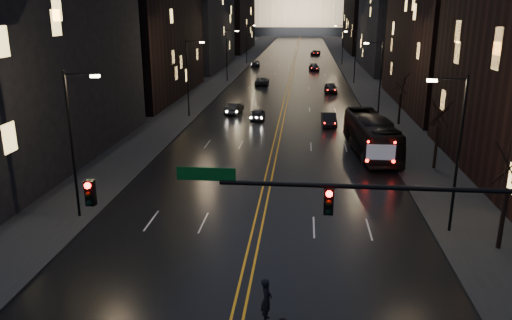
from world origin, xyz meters
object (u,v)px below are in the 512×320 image
(oncoming_car_a, at_px, (258,114))
(receding_car_a, at_px, (329,119))
(traffic_signal, at_px, (395,216))
(pedestrian_a, at_px, (266,300))
(bus, at_px, (371,135))
(oncoming_car_b, at_px, (234,108))

(oncoming_car_a, height_order, receding_car_a, receding_car_a)
(traffic_signal, height_order, oncoming_car_a, traffic_signal)
(oncoming_car_a, distance_m, pedestrian_a, 38.86)
(bus, xyz_separation_m, oncoming_car_a, (-11.22, 12.95, -0.97))
(traffic_signal, height_order, oncoming_car_b, traffic_signal)
(bus, height_order, pedestrian_a, bus)
(pedestrian_a, bearing_deg, traffic_signal, -99.62)
(oncoming_car_a, distance_m, oncoming_car_b, 4.50)
(traffic_signal, distance_m, pedestrian_a, 6.30)
(pedestrian_a, bearing_deg, oncoming_car_b, 7.69)
(bus, relative_size, oncoming_car_b, 2.82)
(oncoming_car_a, distance_m, receding_car_a, 8.33)
(oncoming_car_a, bearing_deg, pedestrian_a, 93.47)
(pedestrian_a, bearing_deg, bus, -17.83)
(traffic_signal, bearing_deg, oncoming_car_b, 105.59)
(traffic_signal, xyz_separation_m, bus, (2.59, 26.34, -3.45))
(traffic_signal, bearing_deg, bus, 84.38)
(oncoming_car_b, bearing_deg, pedestrian_a, 106.93)
(bus, xyz_separation_m, receding_car_a, (-3.18, 10.78, -0.95))
(traffic_signal, relative_size, bus, 1.45)
(bus, xyz_separation_m, oncoming_car_b, (-14.43, 16.10, -0.96))
(receding_car_a, bearing_deg, oncoming_car_a, 162.72)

